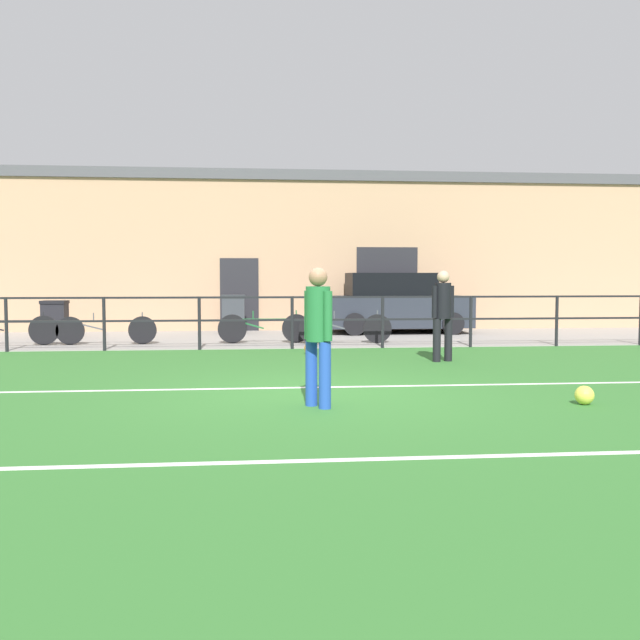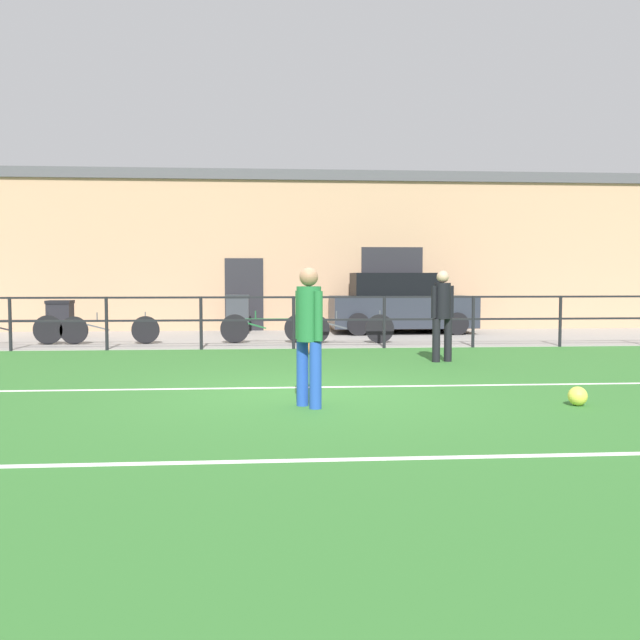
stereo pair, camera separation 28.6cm
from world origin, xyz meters
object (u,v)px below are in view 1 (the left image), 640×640
Objects in this scene: player_goalkeeper at (443,310)px; bicycle_parked_2 at (264,328)px; trash_bin_0 at (55,319)px; player_striker at (318,328)px; soccer_ball_match at (310,348)px; parked_car_red at (395,304)px; bicycle_parked_3 at (345,328)px; bicycle_parked_1 at (4,330)px; bicycle_parked_0 at (106,330)px; trash_bin_1 at (233,314)px; soccer_ball_spare at (584,395)px.

player_goalkeeper is 0.78× the size of bicycle_parked_2.
player_striker is at bearing -59.82° from trash_bin_0.
bicycle_parked_2 is (-0.88, 2.25, 0.25)m from soccer_ball_match.
player_goalkeeper reaches higher than soccer_ball_match.
parked_car_red is 1.79× the size of bicycle_parked_3.
bicycle_parked_1 is at bearing 140.51° from player_goalkeeper.
bicycle_parked_1 is (-9.11, 3.72, -0.59)m from player_goalkeeper.
trash_bin_1 is at bearing 44.92° from bicycle_parked_0.
player_goalkeeper is 1.78× the size of trash_bin_0.
parked_car_red reaches higher than bicycle_parked_2.
bicycle_parked_0 is (-4.12, 8.02, -0.60)m from player_striker.
bicycle_parked_0 is 2.25m from bicycle_parked_1.
soccer_ball_match is 7.12m from bicycle_parked_1.
soccer_ball_match is 0.24× the size of trash_bin_0.
player_striker is at bearing -83.23° from trash_bin_1.
player_goalkeeper is 10.21m from trash_bin_0.
player_goalkeeper is 5.10m from player_striker.
player_goalkeeper is 0.71× the size of bicycle_parked_1.
player_goalkeeper is at bearing -48.96° from bicycle_parked_2.
soccer_ball_spare is at bearing -63.90° from soccer_ball_match.
player_striker is 3.40m from soccer_ball_spare.
bicycle_parked_3 reaches higher than soccer_ball_spare.
player_goalkeeper reaches higher than parked_car_red.
player_goalkeeper is at bearing -32.00° from soccer_ball_match.
parked_car_red is at bearing 58.76° from bicycle_parked_3.
soccer_ball_match is 0.22× the size of trash_bin_1.
player_goalkeeper is at bearing -94.00° from parked_car_red.
bicycle_parked_3 is at bearing -2.00° from bicycle_parked_1.
soccer_ball_spare is 10.92m from parked_car_red.
soccer_ball_match is 0.11× the size of bicycle_parked_2.
bicycle_parked_1 is at bearing -180.00° from bicycle_parked_0.
soccer_ball_spare is 8.14m from bicycle_parked_3.
soccer_ball_spare is 0.22× the size of trash_bin_1.
soccer_ball_match is 0.06× the size of parked_car_red.
bicycle_parked_3 is at bearing 134.77° from player_striker.
bicycle_parked_3 is (-1.81, -2.98, -0.43)m from parked_car_red.
player_goalkeeper is 0.75× the size of bicycle_parked_0.
player_striker is 11.20m from parked_car_red.
player_goalkeeper is 2.90m from soccer_ball_match.
bicycle_parked_1 is (-9.66, 8.18, 0.25)m from soccer_ball_spare.
bicycle_parked_0 reaches higher than soccer_ball_match.
player_striker is 8.06m from bicycle_parked_2.
bicycle_parked_2 is 1.90m from bicycle_parked_3.
parked_car_red is (3.19, 10.73, -0.16)m from player_striker.
bicycle_parked_1 is 2.25× the size of trash_bin_1.
player_striker is 0.75× the size of bicycle_parked_0.
player_goalkeeper and player_striker have the same top height.
bicycle_parked_0 is (-6.86, 3.72, -0.60)m from player_goalkeeper.
trash_bin_0 is (-1.65, 1.90, 0.14)m from bicycle_parked_0.
bicycle_parked_3 is at bearing -8.17° from bicycle_parked_2.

